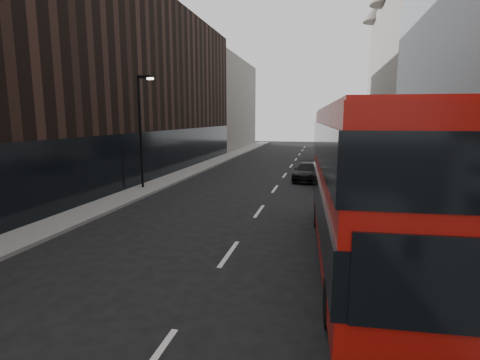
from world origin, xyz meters
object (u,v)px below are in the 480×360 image
Objects in this scene: car_a at (339,183)px; car_c at (307,172)px; red_bus at (366,179)px; grey_bus at (336,141)px; street_lamp at (141,124)px; car_b at (327,176)px.

car_a reaches higher than car_c.
red_bus is 32.05m from grey_bus.
red_bus reaches higher than car_a.
street_lamp is 25.53m from grey_bus.
car_b is at bearing 16.48° from street_lamp.
car_a is at bearing -77.16° from car_b.
car_c is (-1.41, 2.60, -0.09)m from car_b.
car_c is at bearing 30.74° from street_lamp.
car_a is 0.88× the size of car_b.
car_b is at bearing 109.43° from car_a.
car_a is at bearing 88.42° from red_bus.
street_lamp reaches higher than red_bus.
car_b reaches higher than car_c.
street_lamp is 1.56× the size of car_b.
car_a is at bearing -60.99° from car_c.
grey_bus reaches higher than car_a.
red_bus is 1.07× the size of grey_bus.
grey_bus is 16.39m from car_c.
grey_bus is 2.58× the size of car_b.
red_bus is at bearing -85.31° from grey_bus.
car_b reaches higher than car_a.
red_bus is 2.77× the size of car_c.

